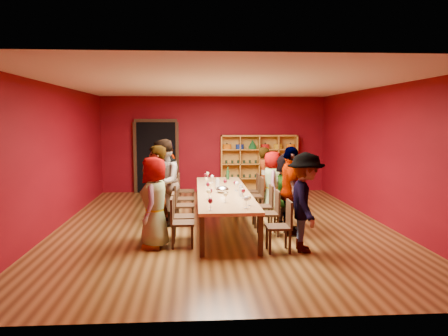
{
  "coord_description": "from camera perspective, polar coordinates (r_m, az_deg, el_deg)",
  "views": [
    {
      "loc": [
        -0.6,
        -9.25,
        2.27
      ],
      "look_at": [
        0.08,
        0.88,
        1.15
      ],
      "focal_mm": 35.0,
      "sensor_mm": 36.0,
      "label": 1
    }
  ],
  "objects": [
    {
      "name": "carafe_b",
      "position": [
        8.75,
        2.24,
        -3.0
      ],
      "size": [
        0.11,
        0.11,
        0.24
      ],
      "color": "silver",
      "rests_on": "tasting_table"
    },
    {
      "name": "wine_glass_6",
      "position": [
        8.09,
        0.21,
        -3.53
      ],
      "size": [
        0.08,
        0.08,
        0.19
      ],
      "color": "silver",
      "rests_on": "tasting_table"
    },
    {
      "name": "person_right_1",
      "position": [
        8.69,
        8.67,
        -2.99
      ],
      "size": [
        0.52,
        1.05,
        1.76
      ],
      "primitive_type": "imported",
      "rotation": [
        0.0,
        0.0,
        1.52
      ],
      "color": "#515156",
      "rests_on": "ground"
    },
    {
      "name": "person_right_2",
      "position": [
        9.41,
        8.11,
        -2.87
      ],
      "size": [
        0.61,
        1.49,
        1.56
      ],
      "primitive_type": "imported",
      "rotation": [
        0.0,
        0.0,
        1.71
      ],
      "color": "#5A79BA",
      "rests_on": "ground"
    },
    {
      "name": "person_right_0",
      "position": [
        7.67,
        10.59,
        -4.41
      ],
      "size": [
        0.58,
        1.15,
        1.72
      ],
      "primitive_type": "imported",
      "rotation": [
        0.0,
        0.0,
        1.46
      ],
      "color": "#5C8CBE",
      "rests_on": "ground"
    },
    {
      "name": "wine_glass_13",
      "position": [
        7.56,
        2.92,
        -4.12
      ],
      "size": [
        0.09,
        0.09,
        0.21
      ],
      "color": "silver",
      "rests_on": "tasting_table"
    },
    {
      "name": "wine_glass_1",
      "position": [
        11.06,
        -2.48,
        -0.93
      ],
      "size": [
        0.07,
        0.07,
        0.18
      ],
      "color": "silver",
      "rests_on": "tasting_table"
    },
    {
      "name": "chair_person_left_1",
      "position": [
        8.4,
        -5.89,
        -5.93
      ],
      "size": [
        0.42,
        0.42,
        0.89
      ],
      "color": "black",
      "rests_on": "ground"
    },
    {
      "name": "person_right_4",
      "position": [
        11.31,
        5.35,
        -1.25
      ],
      "size": [
        0.51,
        0.64,
        1.58
      ],
      "primitive_type": "imported",
      "rotation": [
        0.0,
        0.0,
        1.74
      ],
      "color": "#4F5054",
      "rests_on": "ground"
    },
    {
      "name": "person_left_4",
      "position": [
        11.35,
        -7.22,
        -0.85
      ],
      "size": [
        0.61,
        1.07,
        1.73
      ],
      "primitive_type": "imported",
      "rotation": [
        0.0,
        0.0,
        -1.73
      ],
      "color": "#CB8893",
      "rests_on": "ground"
    },
    {
      "name": "chair_person_left_2",
      "position": [
        9.48,
        -5.66,
        -4.52
      ],
      "size": [
        0.42,
        0.42,
        0.89
      ],
      "color": "black",
      "rests_on": "ground"
    },
    {
      "name": "room_shell",
      "position": [
        9.3,
        -0.12,
        1.55
      ],
      "size": [
        7.1,
        9.1,
        3.04
      ],
      "color": "#503115",
      "rests_on": "ground"
    },
    {
      "name": "wine_glass_0",
      "position": [
        8.52,
        2.44,
        -3.0
      ],
      "size": [
        0.08,
        0.08,
        0.2
      ],
      "color": "silver",
      "rests_on": "tasting_table"
    },
    {
      "name": "chair_person_right_0",
      "position": [
        7.66,
        7.7,
        -7.16
      ],
      "size": [
        0.42,
        0.42,
        0.89
      ],
      "color": "black",
      "rests_on": "ground"
    },
    {
      "name": "person_left_3",
      "position": [
        10.24,
        -7.87,
        -2.15
      ],
      "size": [
        0.73,
        1.08,
        1.55
      ],
      "primitive_type": "imported",
      "rotation": [
        0.0,
        0.0,
        -1.92
      ],
      "color": "white",
      "rests_on": "ground"
    },
    {
      "name": "wine_glass_16",
      "position": [
        9.27,
        -2.12,
        -2.22
      ],
      "size": [
        0.08,
        0.08,
        0.2
      ],
      "color": "silver",
      "rests_on": "tasting_table"
    },
    {
      "name": "wine_bottle",
      "position": [
        11.16,
        0.5,
        -0.87
      ],
      "size": [
        0.1,
        0.1,
        0.33
      ],
      "color": "#143819",
      "rests_on": "tasting_table"
    },
    {
      "name": "wine_glass_7",
      "position": [
        9.36,
        -1.84,
        -2.17
      ],
      "size": [
        0.08,
        0.08,
        0.2
      ],
      "color": "silver",
      "rests_on": "tasting_table"
    },
    {
      "name": "wine_glass_5",
      "position": [
        8.45,
        -1.79,
        -3.05
      ],
      "size": [
        0.08,
        0.08,
        0.2
      ],
      "color": "silver",
      "rests_on": "tasting_table"
    },
    {
      "name": "wine_glass_8",
      "position": [
        11.22,
        -2.16,
        -0.76
      ],
      "size": [
        0.08,
        0.08,
        0.19
      ],
      "color": "silver",
      "rests_on": "tasting_table"
    },
    {
      "name": "wine_glass_4",
      "position": [
        10.11,
        -2.34,
        -1.54
      ],
      "size": [
        0.08,
        0.08,
        0.2
      ],
      "color": "silver",
      "rests_on": "tasting_table"
    },
    {
      "name": "doorway",
      "position": [
        13.78,
        -8.81,
        1.45
      ],
      "size": [
        1.4,
        0.17,
        2.3
      ],
      "color": "black",
      "rests_on": "ground"
    },
    {
      "name": "wine_glass_14",
      "position": [
        9.46,
        1.49,
        -2.02
      ],
      "size": [
        0.08,
        0.08,
        0.21
      ],
      "color": "silver",
      "rests_on": "tasting_table"
    },
    {
      "name": "person_left_2",
      "position": [
        9.43,
        -7.96,
        -1.92
      ],
      "size": [
        0.52,
        0.92,
        1.87
      ],
      "primitive_type": "imported",
      "rotation": [
        0.0,
        0.0,
        -1.6
      ],
      "color": "#BE7F8C",
      "rests_on": "ground"
    },
    {
      "name": "person_left_1",
      "position": [
        8.35,
        -8.93,
        -3.24
      ],
      "size": [
        0.51,
        0.68,
        1.8
      ],
      "primitive_type": "imported",
      "rotation": [
        0.0,
        0.0,
        -1.62
      ],
      "color": "#5686B2",
      "rests_on": "ground"
    },
    {
      "name": "chair_person_left_4",
      "position": [
        11.39,
        -5.35,
        -2.69
      ],
      "size": [
        0.42,
        0.42,
        0.89
      ],
      "color": "black",
      "rests_on": "ground"
    },
    {
      "name": "chair_person_left_0",
      "position": [
        7.9,
        -6.02,
        -6.72
      ],
      "size": [
        0.42,
        0.42,
        0.89
      ],
      "color": "black",
      "rests_on": "ground"
    },
    {
      "name": "wine_glass_11",
      "position": [
        7.69,
        -1.79,
        -4.12
      ],
      "size": [
        0.07,
        0.07,
        0.18
      ],
      "color": "silver",
      "rests_on": "tasting_table"
    },
    {
      "name": "wine_glass_18",
      "position": [
        10.65,
        -1.55,
        -1.17
      ],
      "size": [
        0.08,
        0.08,
        0.19
      ],
      "color": "silver",
      "rests_on": "tasting_table"
    },
    {
      "name": "chair_person_left_3",
      "position": [
        10.26,
        -5.52,
        -3.69
      ],
      "size": [
        0.42,
        0.42,
        0.89
      ],
      "color": "black",
      "rests_on": "ground"
    },
    {
      "name": "chair_person_right_4",
      "position": [
        11.31,
        3.89,
        -2.74
      ],
      "size": [
        0.42,
        0.42,
        0.89
      ],
      "color": "black",
      "rests_on": "ground"
    },
    {
      "name": "carafe_a",
      "position": [
        9.61,
        -0.85,
        -2.12
      ],
      "size": [
        0.11,
        0.11,
        0.25
      ],
      "color": "silver",
      "rests_on": "tasting_table"
    },
    {
      "name": "chair_person_right_2",
      "position": [
        9.38,
        5.52,
        -4.63
      ],
      "size": [
        0.42,
        0.42,
        0.89
      ],
      "color": "black",
      "rests_on": "ground"
    },
    {
      "name": "chair_person_right_3",
      "position": [
        10.64,
        4.39,
        -3.32
      ],
      "size": [
        0.42,
        0.42,
        0.89
      ],
      "color": "black",
      "rests_on": "ground"
    },
    {
      "name": "tasting_table",
      "position": [
        9.4,
        -0.12,
        -3.33
      ],
      "size": [
        1.1,
        4.5,
        0.75
      ],
      "color": "tan",
      "rests_on": "ground"
    },
    {
      "name": "wine_glass_2",
      "position": [
        9.33,
        1.69,
        -2.13
      ],
      "size": [
        0.08,
        0.08,
        0.21
      ],
      "color": "silver",
      "rests_on": "tasting_table"
    },
    {
      "name": "wine_glass_17",
      "position": [
        8.36,
        -2.01,
        -3.13
      ],
      "size": [
        0.08,
        0.08,
        0.21
      ],
      "color": "silver",
      "rests_on": "tasting_table"
    },
    {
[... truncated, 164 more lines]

